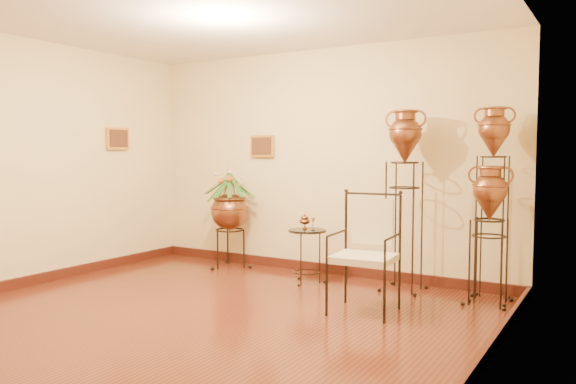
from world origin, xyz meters
The scene contains 8 objects.
ground centered at (0.00, 0.00, 0.00)m, with size 5.00×5.00×0.00m, color maroon.
room_shell centered at (-0.01, 0.01, 1.73)m, with size 5.02×5.02×2.81m.
amphora_tall centered at (2.15, 2.15, 1.02)m, with size 0.50×0.50×1.99m.
amphora_mid centered at (1.24, 2.12, 1.01)m, with size 0.50×0.50×2.00m.
amphora_short centered at (2.15, 2.03, 0.70)m, with size 0.49×0.49×1.41m.
planter_urn centered at (-1.16, 2.15, 0.81)m, with size 0.89×0.89×1.44m.
armchair centered at (1.21, 1.10, 0.57)m, with size 0.69×0.65×1.13m.
side_table centered at (0.16, 1.88, 0.33)m, with size 0.57×0.57×0.79m.
Camera 1 is at (3.29, -3.75, 1.51)m, focal length 35.00 mm.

